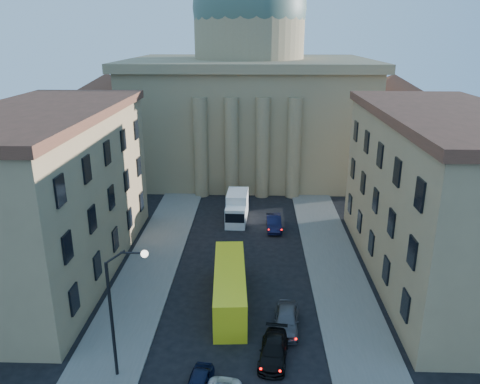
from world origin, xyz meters
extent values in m
cube|color=#626059|center=(-8.50, 18.00, 0.07)|extent=(5.00, 60.00, 0.15)
cube|color=#626059|center=(8.50, 18.00, 0.07)|extent=(5.00, 60.00, 0.15)
cube|color=#877353|center=(0.00, 56.00, 8.00)|extent=(34.00, 26.00, 16.00)
cube|color=#877353|center=(0.00, 56.00, 16.40)|extent=(35.50, 27.50, 1.20)
cylinder|color=#877353|center=(0.00, 56.00, 20.00)|extent=(16.00, 16.00, 8.00)
sphere|color=#3F564C|center=(0.00, 56.00, 24.00)|extent=(16.40, 16.40, 16.40)
cube|color=#877353|center=(-21.00, 54.00, 5.50)|extent=(13.00, 13.00, 11.00)
cone|color=#513122|center=(-21.00, 54.00, 13.00)|extent=(26.02, 26.02, 4.00)
cube|color=#877353|center=(21.00, 54.00, 5.50)|extent=(13.00, 13.00, 11.00)
cone|color=#513122|center=(21.00, 54.00, 13.00)|extent=(26.02, 26.02, 4.00)
cylinder|color=#877353|center=(-6.00, 42.80, 6.50)|extent=(1.80, 1.80, 13.00)
cylinder|color=#877353|center=(-2.00, 42.80, 6.50)|extent=(1.80, 1.80, 13.00)
cylinder|color=#877353|center=(2.00, 42.80, 6.50)|extent=(1.80, 1.80, 13.00)
cylinder|color=#877353|center=(6.00, 42.80, 6.50)|extent=(1.80, 1.80, 13.00)
cube|color=tan|center=(-17.00, 22.00, 7.00)|extent=(11.00, 26.00, 14.00)
cube|color=#513122|center=(-17.00, 22.00, 14.30)|extent=(11.60, 26.60, 0.80)
cube|color=tan|center=(17.00, 22.00, 7.00)|extent=(11.00, 26.00, 14.00)
cube|color=#513122|center=(17.00, 22.00, 14.30)|extent=(11.60, 26.60, 0.80)
cylinder|color=black|center=(-7.50, 8.00, 4.00)|extent=(0.20, 0.20, 8.00)
cylinder|color=black|center=(-6.95, 8.00, 8.35)|extent=(1.30, 0.12, 0.96)
cylinder|color=black|center=(-5.95, 8.00, 8.65)|extent=(1.30, 0.12, 0.12)
sphere|color=white|center=(-5.20, 8.00, 8.60)|extent=(0.44, 0.44, 0.44)
imported|color=black|center=(2.46, 10.00, 0.65)|extent=(2.37, 4.66, 1.29)
imported|color=#4C4C51|center=(3.50, 13.40, 0.76)|extent=(2.20, 4.63, 1.53)
imported|color=black|center=(3.20, 31.77, 0.74)|extent=(1.64, 4.51, 1.48)
cube|color=yellow|center=(-0.82, 16.66, 1.49)|extent=(3.02, 10.69, 2.98)
cube|color=black|center=(-0.82, 16.66, 1.97)|extent=(3.04, 10.12, 1.06)
cylinder|color=black|center=(-1.56, 12.76, 0.48)|extent=(0.34, 0.98, 0.96)
cylinder|color=black|center=(0.36, 12.88, 0.48)|extent=(0.34, 0.98, 0.96)
cylinder|color=black|center=(-2.01, 20.44, 0.48)|extent=(0.34, 0.98, 0.96)
cylinder|color=black|center=(-0.09, 20.55, 0.48)|extent=(0.34, 0.98, 0.96)
cube|color=silver|center=(-1.04, 32.35, 1.16)|extent=(2.31, 2.41, 2.32)
cube|color=black|center=(-1.08, 31.24, 1.45)|extent=(2.13, 0.20, 1.06)
cube|color=silver|center=(-0.94, 34.96, 1.69)|extent=(2.47, 4.15, 3.00)
cylinder|color=black|center=(-2.02, 32.00, 0.44)|extent=(0.30, 0.88, 0.87)
cylinder|color=black|center=(-0.09, 31.93, 0.44)|extent=(0.30, 0.88, 0.87)
cylinder|color=black|center=(-1.88, 35.87, 0.44)|extent=(0.30, 0.88, 0.87)
cylinder|color=black|center=(0.06, 35.79, 0.44)|extent=(0.30, 0.88, 0.87)
camera|label=1|loc=(1.10, -16.00, 20.61)|focal=35.00mm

